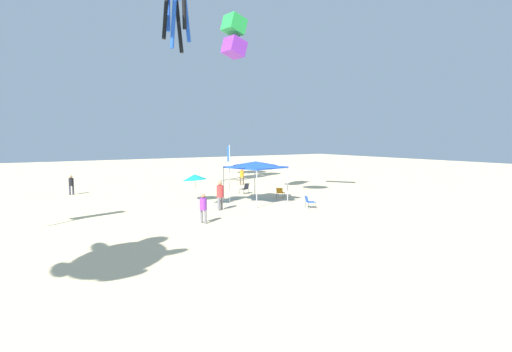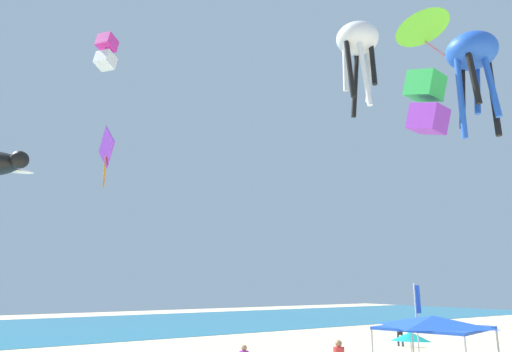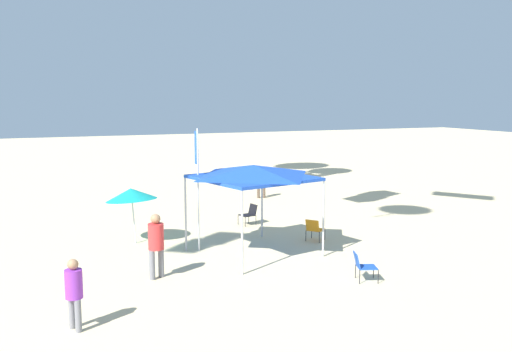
{
  "view_description": "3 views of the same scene",
  "coord_description": "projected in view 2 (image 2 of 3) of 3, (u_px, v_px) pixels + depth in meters",
  "views": [
    {
      "loc": [
        -23.31,
        14.62,
        4.61
      ],
      "look_at": [
        0.95,
        -0.75,
        1.74
      ],
      "focal_mm": 26.89,
      "sensor_mm": 36.0,
      "label": 1
    },
    {
      "loc": [
        -15.18,
        -10.65,
        4.07
      ],
      "look_at": [
        -0.61,
        11.23,
        10.31
      ],
      "focal_mm": 31.93,
      "sensor_mm": 36.0,
      "label": 2
    },
    {
      "loc": [
        -17.31,
        7.14,
        5.13
      ],
      "look_at": [
        0.92,
        -0.54,
        2.39
      ],
      "focal_mm": 40.16,
      "sensor_mm": 36.0,
      "label": 3
    }
  ],
  "objects": [
    {
      "name": "banner_flag",
      "position": [
        418.0,
        325.0,
        18.18
      ],
      "size": [
        0.36,
        0.06,
        4.11
      ],
      "color": "silver",
      "rests_on": "ground"
    },
    {
      "name": "beach_umbrella",
      "position": [
        410.0,
        337.0,
        20.53
      ],
      "size": [
        1.83,
        1.82,
        2.06
      ],
      "color": "silver",
      "rests_on": "ground"
    },
    {
      "name": "person_beachcomber",
      "position": [
        400.0,
        331.0,
        30.63
      ],
      "size": [
        0.38,
        0.41,
        1.61
      ],
      "rotation": [
        0.0,
        0.0,
        1.97
      ],
      "color": "#33384C",
      "rests_on": "ground"
    },
    {
      "name": "kite_octopus_blue",
      "position": [
        472.0,
        56.0,
        26.35
      ],
      "size": [
        2.84,
        2.84,
        6.3
      ],
      "rotation": [
        0.0,
        0.0,
        0.44
      ],
      "color": "blue"
    },
    {
      "name": "kite_box_magenta",
      "position": [
        106.0,
        52.0,
        30.98
      ],
      "size": [
        1.66,
        1.62,
        2.49
      ],
      "rotation": [
        0.0,
        0.0,
        5.37
      ],
      "color": "#E02D9E"
    },
    {
      "name": "kite_octopus_white",
      "position": [
        358.0,
        43.0,
        30.03
      ],
      "size": [
        2.77,
        2.77,
        6.16
      ],
      "rotation": [
        0.0,
        0.0,
        2.14
      ],
      "color": "white"
    },
    {
      "name": "kite_delta_lime",
      "position": [
        421.0,
        25.0,
        31.58
      ],
      "size": [
        4.1,
        4.14,
        3.2
      ],
      "rotation": [
        0.0,
        0.0,
        3.25
      ],
      "color": "#66D82D"
    },
    {
      "name": "canopy_tent",
      "position": [
        434.0,
        323.0,
        16.39
      ],
      "size": [
        4.03,
        3.96,
        2.95
      ],
      "rotation": [
        0.0,
        0.0,
        0.24
      ],
      "color": "#B7B7BC",
      "rests_on": "ground"
    },
    {
      "name": "kite_box_green",
      "position": [
        427.0,
        102.0,
        20.04
      ],
      "size": [
        1.49,
        1.71,
        3.02
      ],
      "rotation": [
        0.0,
        0.0,
        3.28
      ],
      "color": "green"
    },
    {
      "name": "ocean_strip",
      "position": [
        119.0,
        325.0,
        46.08
      ],
      "size": [
        120.0,
        27.86,
        0.02
      ],
      "primitive_type": "cube",
      "color": "teal",
      "rests_on": "ground"
    },
    {
      "name": "kite_diamond_purple",
      "position": [
        106.0,
        149.0,
        34.5
      ],
      "size": [
        0.39,
        3.34,
        4.78
      ],
      "rotation": [
        0.0,
        0.0,
        4.88
      ],
      "color": "purple"
    }
  ]
}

